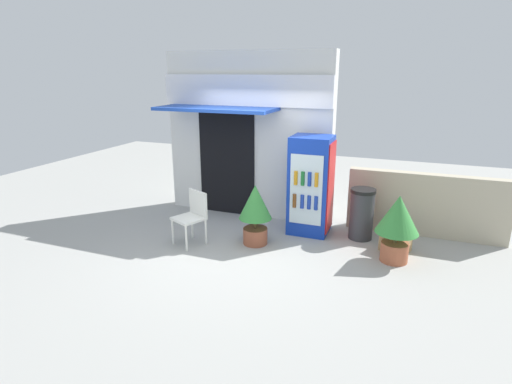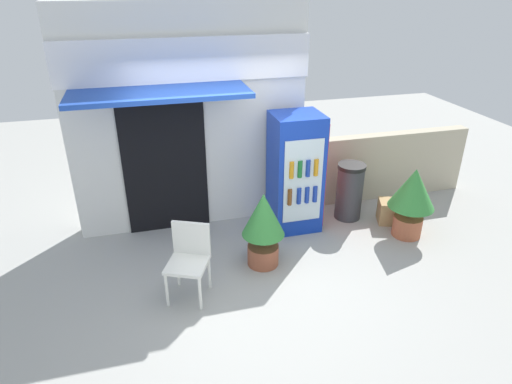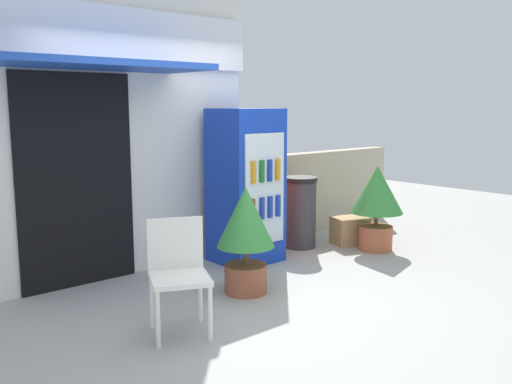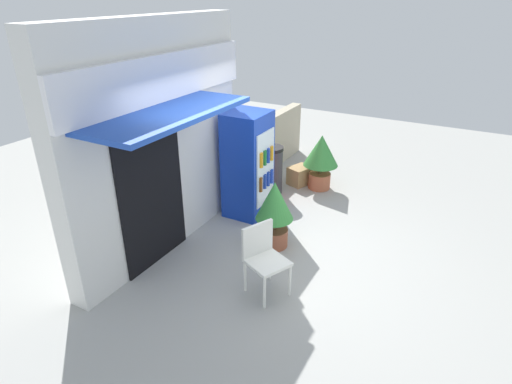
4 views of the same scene
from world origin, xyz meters
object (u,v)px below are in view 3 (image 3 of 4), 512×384
(potted_plant_curbside, at_px, (377,198))
(potted_plant_near_shop, at_px, (246,230))
(drink_cooler, at_px, (247,186))
(plastic_chair, at_px, (178,267))
(trash_bin, at_px, (300,212))
(cardboard_box, at_px, (350,230))

(potted_plant_curbside, bearing_deg, potted_plant_near_shop, -176.22)
(drink_cooler, xyz_separation_m, plastic_chair, (-1.72, -1.19, -0.35))
(trash_bin, bearing_deg, cardboard_box, -28.19)
(trash_bin, height_order, cardboard_box, trash_bin)
(plastic_chair, distance_m, potted_plant_near_shop, 1.05)
(drink_cooler, bearing_deg, cardboard_box, -11.01)
(cardboard_box, bearing_deg, potted_plant_near_shop, -166.13)
(drink_cooler, xyz_separation_m, potted_plant_near_shop, (-0.73, -0.84, -0.26))
(drink_cooler, distance_m, potted_plant_near_shop, 1.14)
(plastic_chair, relative_size, trash_bin, 1.00)
(drink_cooler, relative_size, plastic_chair, 1.95)
(plastic_chair, relative_size, potted_plant_near_shop, 0.87)
(potted_plant_near_shop, relative_size, cardboard_box, 2.40)
(potted_plant_curbside, height_order, trash_bin, potted_plant_curbside)
(potted_plant_curbside, relative_size, cardboard_box, 2.46)
(trash_bin, xyz_separation_m, cardboard_box, (0.60, -0.32, -0.27))
(plastic_chair, bearing_deg, trash_bin, 24.86)
(potted_plant_near_shop, distance_m, potted_plant_curbside, 2.24)
(trash_bin, bearing_deg, drink_cooler, -178.18)
(drink_cooler, bearing_deg, potted_plant_near_shop, -130.75)
(plastic_chair, distance_m, cardboard_box, 3.37)
(drink_cooler, relative_size, potted_plant_near_shop, 1.70)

